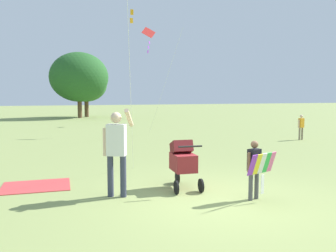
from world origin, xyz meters
TOP-DOWN VIEW (x-y plane):
  - ground_plane at (0.00, 0.00)m, footprint 120.00×120.00m
  - child_with_butterfly_kite at (0.68, -0.08)m, footprint 0.68×0.46m
  - person_adult_flyer at (-1.74, 0.94)m, footprint 0.64×0.48m
  - stroller at (-0.32, 1.12)m, footprint 0.57×1.09m
  - kite_orange_delta at (1.74, 11.22)m, footprint 1.26×2.65m
  - person_sitting_far at (7.36, 6.93)m, footprint 0.35×0.19m
  - picnic_blanket at (-3.28, 2.23)m, footprint 1.43×1.13m

SIDE VIEW (x-z plane):
  - ground_plane at x=0.00m, z-range 0.00..0.00m
  - picnic_blanket at x=-3.28m, z-range 0.00..0.02m
  - stroller at x=-0.32m, z-range 0.09..1.12m
  - person_sitting_far at x=7.36m, z-range 0.10..1.20m
  - child_with_butterfly_kite at x=0.68m, z-range 0.10..1.23m
  - person_adult_flyer at x=-1.74m, z-range 0.13..1.85m
  - kite_orange_delta at x=1.74m, z-range 2.05..7.37m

